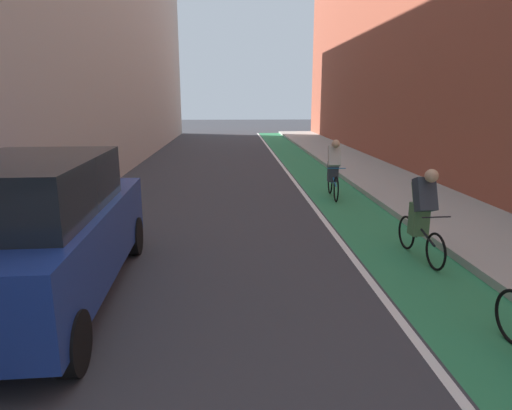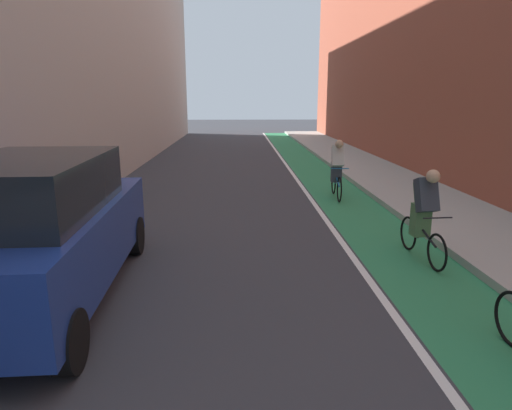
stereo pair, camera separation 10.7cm
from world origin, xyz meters
TOP-DOWN VIEW (x-y plane):
  - ground_plane at (0.00, 16.85)m, footprint 91.75×91.75m
  - bike_lane_paint at (2.89, 18.85)m, footprint 1.60×41.71m
  - lane_divider_stripe at (1.99, 18.85)m, footprint 0.12×41.71m
  - sidewalk_right at (4.98, 18.85)m, footprint 2.58×41.71m
  - building_facade_right at (7.47, 20.85)m, footprint 2.40×37.71m
  - parked_suv_blue at (-2.63, 9.76)m, footprint 2.12×4.70m
  - cyclist_trailing at (3.12, 11.15)m, footprint 0.48×1.67m
  - cyclist_far at (2.71, 16.02)m, footprint 0.48×1.73m

SIDE VIEW (x-z plane):
  - ground_plane at x=0.00m, z-range 0.00..0.00m
  - bike_lane_paint at x=2.89m, z-range 0.00..0.00m
  - lane_divider_stripe at x=1.99m, z-range 0.00..0.00m
  - sidewalk_right at x=4.98m, z-range 0.00..0.14m
  - cyclist_trailing at x=3.12m, z-range 0.05..1.64m
  - cyclist_far at x=2.71m, z-range 0.04..1.66m
  - parked_suv_blue at x=-2.63m, z-range 0.03..2.01m
  - building_facade_right at x=7.47m, z-range 0.00..10.13m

